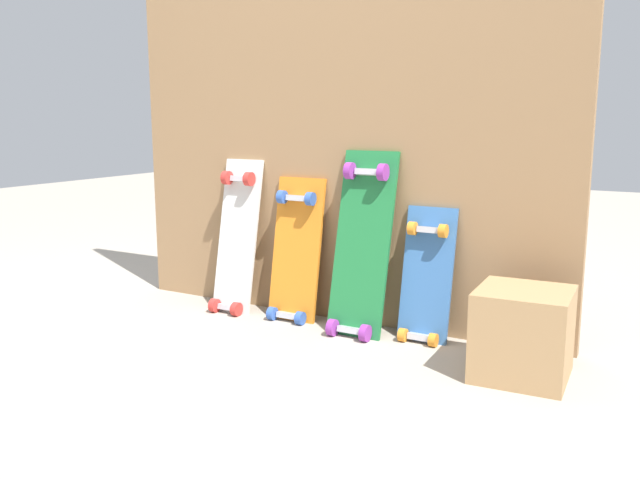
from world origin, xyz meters
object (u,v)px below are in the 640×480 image
skateboard_orange (295,257)px  wooden_crate (523,334)px  skateboard_white (236,243)px  skateboard_blue (426,283)px  skateboard_green (361,251)px

skateboard_orange → wooden_crate: skateboard_orange is taller
skateboard_white → skateboard_blue: (0.89, 0.02, -0.08)m
skateboard_blue → skateboard_white: bearing=-178.5°
skateboard_orange → skateboard_blue: skateboard_orange is taller
skateboard_white → wooden_crate: skateboard_white is taller
skateboard_orange → skateboard_white: bearing=-176.8°
skateboard_blue → skateboard_green: bearing=-171.4°
skateboard_blue → wooden_crate: skateboard_blue is taller
skateboard_orange → skateboard_green: skateboard_green is taller
skateboard_blue → skateboard_orange: bearing=-179.3°
skateboard_orange → skateboard_blue: 0.59m
skateboard_green → skateboard_white: bearing=178.5°
skateboard_white → skateboard_orange: (0.30, 0.02, -0.04)m
skateboard_orange → wooden_crate: (1.02, -0.20, -0.12)m
skateboard_green → skateboard_blue: size_ratio=1.34×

